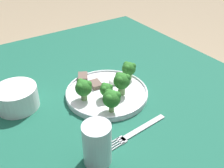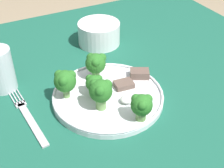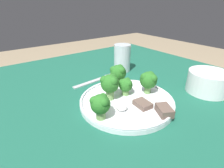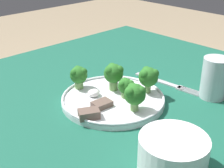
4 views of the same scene
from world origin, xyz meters
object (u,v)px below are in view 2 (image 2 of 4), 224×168
Objects in this scene: drinking_glass at (0,72)px; fork at (28,116)px; dinner_plate at (108,96)px; cream_bowl at (99,34)px.

fork is at bearing -79.93° from drinking_glass.
dinner_plate is 0.26m from cream_bowl.
cream_bowl is (0.27, 0.22, 0.03)m from fork.
cream_bowl is at bearing 17.15° from drinking_glass.
drinking_glass is (-0.02, 0.13, 0.04)m from fork.
fork is at bearing -141.34° from cream_bowl.
cream_bowl is (0.09, 0.24, 0.02)m from dinner_plate.
dinner_plate is 1.23× the size of fork.
dinner_plate is at bearing -8.21° from fork.
fork is at bearing 171.79° from dinner_plate.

